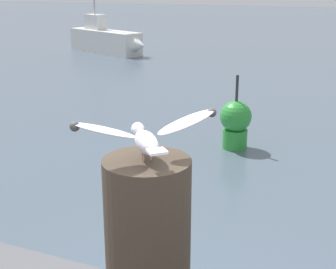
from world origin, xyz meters
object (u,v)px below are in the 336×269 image
mooring_post (148,241)px  seagull (146,135)px  boat_white (108,40)px  channel_buoy (235,123)px

mooring_post → seagull: seagull is taller
mooring_post → boat_white: boat_white is taller
seagull → mooring_post: bearing=-46.1°
mooring_post → boat_white: size_ratio=0.18×
boat_white → seagull: bearing=-59.2°
mooring_post → channel_buoy: size_ratio=0.64×
channel_buoy → mooring_post: bearing=-78.8°
mooring_post → channel_buoy: 6.32m
boat_white → channel_buoy: boat_white is taller
mooring_post → seagull: (-0.00, 0.00, 0.54)m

